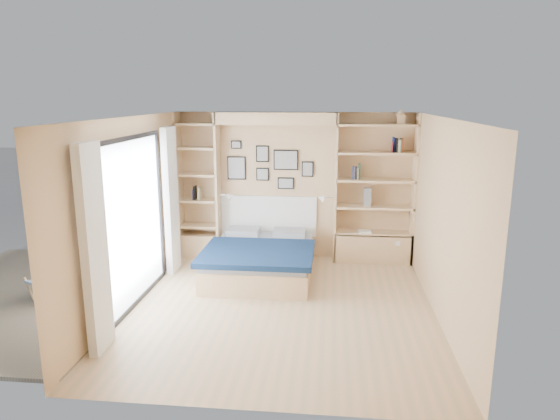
# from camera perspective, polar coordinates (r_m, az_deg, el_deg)

# --- Properties ---
(ground) EXTENTS (4.50, 4.50, 0.00)m
(ground) POSITION_cam_1_polar(r_m,az_deg,el_deg) (6.78, 0.17, -11.10)
(ground) COLOR tan
(ground) RESTS_ON ground
(room_shell) EXTENTS (4.50, 4.50, 4.50)m
(room_shell) POSITION_cam_1_polar(r_m,az_deg,el_deg) (7.93, -1.50, 0.66)
(room_shell) COLOR tan
(room_shell) RESTS_ON ground
(bed) EXTENTS (1.67, 2.04, 1.07)m
(bed) POSITION_cam_1_polar(r_m,az_deg,el_deg) (7.87, -2.20, -5.53)
(bed) COLOR #DDB986
(bed) RESTS_ON ground
(photo_gallery) EXTENTS (1.48, 0.02, 0.82)m
(photo_gallery) POSITION_cam_1_polar(r_m,az_deg,el_deg) (8.53, -1.35, 5.13)
(photo_gallery) COLOR black
(photo_gallery) RESTS_ON ground
(reading_lamps) EXTENTS (1.92, 0.12, 0.15)m
(reading_lamps) POSITION_cam_1_polar(r_m,az_deg,el_deg) (8.38, -0.50, 1.50)
(reading_lamps) COLOR silver
(reading_lamps) RESTS_ON ground
(shelf_decor) EXTENTS (3.53, 0.23, 2.03)m
(shelf_decor) POSITION_cam_1_polar(r_m,az_deg,el_deg) (8.31, 9.15, 5.43)
(shelf_decor) COLOR navy
(shelf_decor) RESTS_ON ground
(deck) EXTENTS (3.20, 4.00, 0.05)m
(deck) POSITION_cam_1_polar(r_m,az_deg,el_deg) (7.96, -26.92, -8.83)
(deck) COLOR #766A57
(deck) RESTS_ON ground
(deck_chair) EXTENTS (0.74, 0.89, 0.77)m
(deck_chair) POSITION_cam_1_polar(r_m,az_deg,el_deg) (7.61, -23.58, -6.51)
(deck_chair) COLOR tan
(deck_chair) RESTS_ON ground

